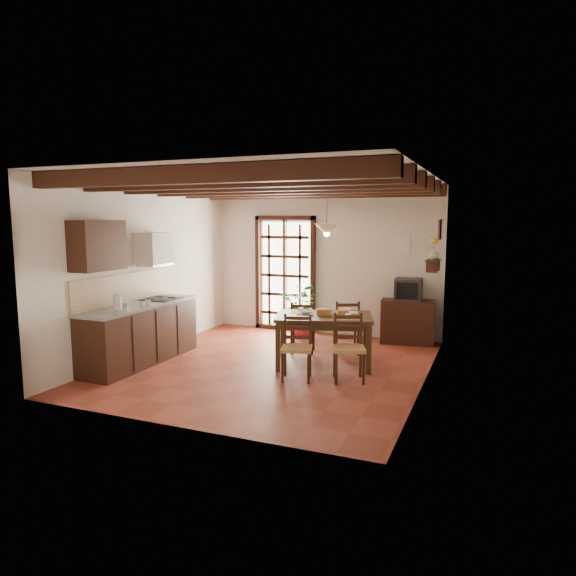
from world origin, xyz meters
The scene contains 25 objects.
ground_plane centered at (0.00, 0.00, 0.00)m, with size 5.00×5.00×0.00m, color maroon.
room_shell centered at (0.00, 0.00, 1.82)m, with size 4.52×5.02×2.81m.
ceiling_beams centered at (0.00, 0.00, 2.69)m, with size 4.50×4.34×0.20m.
french_door centered at (-0.80, 2.45, 1.18)m, with size 1.26×0.11×2.32m.
kitchen_counter centered at (-1.96, -0.60, 0.47)m, with size 0.64×2.25×1.38m.
upper_cabinet centered at (-2.08, -1.30, 1.85)m, with size 0.35×0.80×0.70m, color black.
range_hood centered at (-2.05, -0.05, 1.73)m, with size 0.38×0.60×0.54m.
counter_items centered at (-1.95, -0.51, 0.96)m, with size 0.50×1.43×0.25m.
dining_table centered at (0.71, 0.34, 0.68)m, with size 1.64×1.31×0.78m.
chair_near_left centered at (0.59, -0.47, 0.28)m, with size 0.51×0.49×0.90m.
chair_near_right centered at (1.27, -0.26, 0.29)m, with size 0.54×0.53×0.92m.
chair_far_left centered at (0.15, 0.93, 0.27)m, with size 0.49×0.47×0.87m.
chair_far_right centered at (0.84, 1.14, 0.28)m, with size 0.54×0.53×0.90m.
table_setting centered at (0.71, 0.34, 0.83)m, with size 1.04×0.70×0.10m.
table_bowl centered at (0.45, 0.31, 0.81)m, with size 0.22×0.22×0.05m, color white.
sideboard centered at (1.66, 2.23, 0.39)m, with size 0.92×0.42×0.78m, color black.
crt_tv centered at (1.66, 2.22, 0.97)m, with size 0.48×0.45×0.40m.
fuse_box centered at (1.50, 2.48, 1.75)m, with size 0.25×0.03×0.32m, color white.
plant_pot centered at (-0.30, 2.06, 0.11)m, with size 0.39×0.39×0.24m, color maroon.
potted_plant centered at (-0.30, 2.06, 0.57)m, with size 1.97×1.69×2.19m, color #144C19.
wall_shelf centered at (2.14, 1.60, 1.51)m, with size 0.20×0.42×0.20m.
shelf_vase centered at (2.14, 1.60, 1.65)m, with size 0.15×0.15×0.15m, color #B2BFB2.
shelf_flowers centered at (2.14, 1.60, 1.86)m, with size 0.14×0.14×0.36m.
framed_picture centered at (2.22, 1.60, 2.05)m, with size 0.03×0.32×0.32m.
pendant_lamp centered at (0.71, 0.44, 2.08)m, with size 0.36×0.36×0.84m.
Camera 1 is at (3.09, -6.92, 2.22)m, focal length 32.00 mm.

